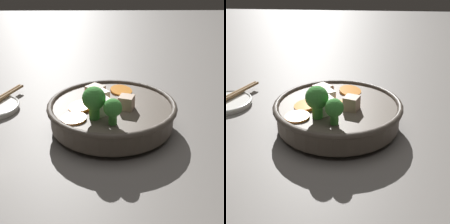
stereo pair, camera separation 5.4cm
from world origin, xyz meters
TOP-DOWN VIEW (x-y plane):
  - ground_plane at (0.00, 0.00)m, footprint 3.00×3.00m
  - stirfry_bowl at (-0.00, 0.00)m, footprint 0.25×0.25m
  - side_saucer at (0.08, 0.27)m, footprint 0.12×0.12m

SIDE VIEW (x-z plane):
  - ground_plane at x=0.00m, z-range 0.00..0.00m
  - side_saucer at x=0.08m, z-range 0.00..0.01m
  - stirfry_bowl at x=0.00m, z-range -0.02..0.09m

